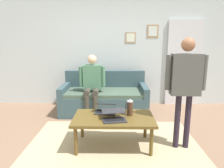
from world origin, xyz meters
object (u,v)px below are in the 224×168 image
at_px(couch, 104,98).
at_px(french_press, 130,108).
at_px(laptop_left, 114,117).
at_px(laptop_center, 105,109).
at_px(person_seated, 92,82).
at_px(coffee_table, 114,120).
at_px(person_standing, 185,80).
at_px(interior_door, 184,63).

xyz_separation_m(couch, french_press, (-0.46, 1.44, 0.27)).
relative_size(laptop_left, french_press, 1.47).
xyz_separation_m(couch, laptop_center, (-0.09, 1.32, 0.20)).
relative_size(couch, person_seated, 1.45).
distance_m(french_press, person_seated, 1.41).
relative_size(coffee_table, person_standing, 0.74).
bearing_deg(interior_door, couch, 16.68).
bearing_deg(coffee_table, couch, -81.98).
relative_size(coffee_table, laptop_left, 3.15).
relative_size(person_standing, person_seated, 1.25).
bearing_deg(couch, person_standing, 128.25).
bearing_deg(interior_door, french_press, 54.37).
xyz_separation_m(person_standing, person_seated, (1.46, -1.32, -0.30)).
xyz_separation_m(couch, coffee_table, (-0.21, 1.52, 0.11)).
relative_size(interior_door, coffee_table, 1.74).
bearing_deg(coffee_table, person_standing, 178.33).
height_order(laptop_center, french_press, french_press).
distance_m(interior_door, person_standing, 2.22).
bearing_deg(laptop_left, laptop_center, -66.40).
height_order(interior_door, couch, interior_door).
bearing_deg(coffee_table, interior_door, -128.98).
relative_size(interior_door, laptop_left, 5.47).
relative_size(laptop_center, french_press, 1.39).
xyz_separation_m(laptop_center, person_seated, (0.33, -1.09, 0.22)).
distance_m(couch, person_seated, 0.54).
relative_size(laptop_left, person_seated, 0.29).
bearing_deg(french_press, person_standing, 172.47).
height_order(person_standing, person_seated, person_standing).
bearing_deg(couch, laptop_center, 93.71).
bearing_deg(person_standing, coffee_table, -1.67).
bearing_deg(laptop_center, couch, -86.29).
xyz_separation_m(interior_door, person_seated, (2.14, 0.80, -0.30)).
distance_m(coffee_table, laptop_left, 0.14).
bearing_deg(couch, interior_door, -163.32).
bearing_deg(person_seated, person_standing, 137.92).
height_order(french_press, person_standing, person_standing).
distance_m(person_standing, person_seated, 1.99).
bearing_deg(person_seated, coffee_table, 109.47).
xyz_separation_m(coffee_table, laptop_left, (-0.01, 0.11, 0.09)).
distance_m(laptop_left, person_standing, 1.13).
bearing_deg(coffee_table, french_press, -163.68).
height_order(coffee_table, person_standing, person_standing).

